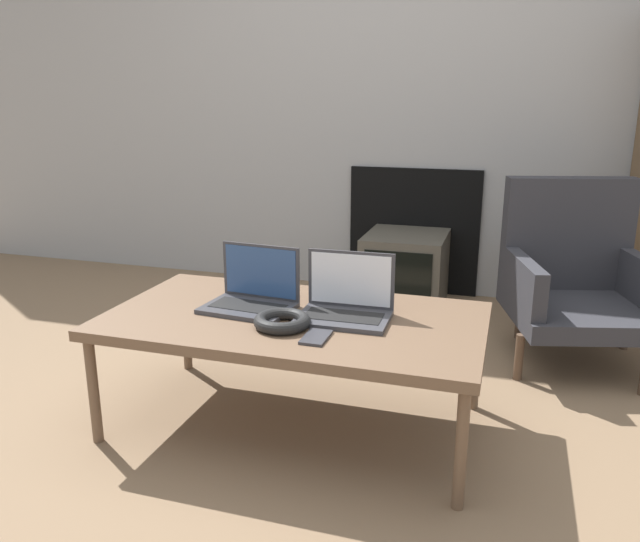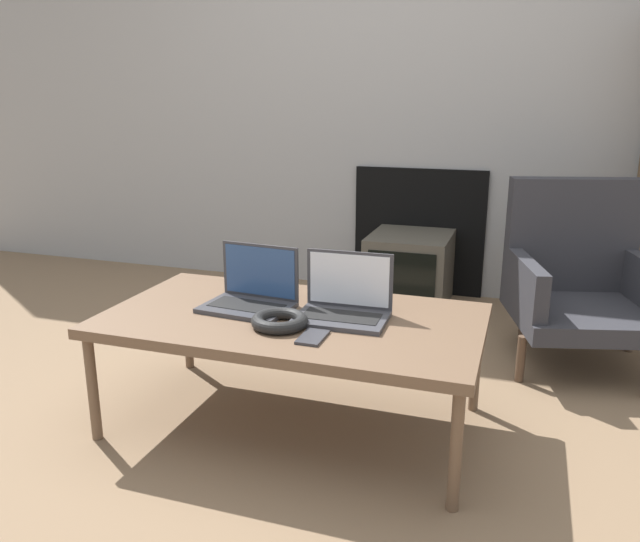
% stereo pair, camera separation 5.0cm
% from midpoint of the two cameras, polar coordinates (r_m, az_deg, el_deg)
% --- Properties ---
extents(ground_plane, '(14.00, 14.00, 0.00)m').
position_cam_midpoint_polar(ground_plane, '(2.17, -4.77, -16.14)').
color(ground_plane, '#7A6047').
extents(wall_back, '(7.00, 0.08, 2.60)m').
position_cam_midpoint_polar(wall_back, '(3.74, 6.69, 17.79)').
color(wall_back, '#999999').
rests_on(wall_back, ground_plane).
extents(table, '(1.29, 0.71, 0.41)m').
position_cam_midpoint_polar(table, '(2.16, -3.05, -4.85)').
color(table, brown).
rests_on(table, ground_plane).
extents(laptop_left, '(0.32, 0.24, 0.22)m').
position_cam_midpoint_polar(laptop_left, '(2.24, -6.81, -2.13)').
color(laptop_left, '#38383D').
rests_on(laptop_left, table).
extents(laptop_right, '(0.31, 0.22, 0.22)m').
position_cam_midpoint_polar(laptop_right, '(2.12, 1.74, -2.98)').
color(laptop_right, '#38383D').
rests_on(laptop_right, table).
extents(headphones, '(0.19, 0.19, 0.04)m').
position_cam_midpoint_polar(headphones, '(2.04, -4.15, -4.59)').
color(headphones, black).
rests_on(headphones, table).
extents(phone, '(0.07, 0.13, 0.01)m').
position_cam_midpoint_polar(phone, '(1.95, -1.10, -6.08)').
color(phone, '#333338').
rests_on(phone, table).
extents(tv, '(0.44, 0.49, 0.40)m').
position_cam_midpoint_polar(tv, '(3.54, 7.38, 0.17)').
color(tv, '#4C473D').
rests_on(tv, ground_plane).
extents(armchair, '(0.71, 0.72, 0.79)m').
position_cam_midpoint_polar(armchair, '(2.97, 21.80, -0.18)').
color(armchair, '#2D2D33').
rests_on(armchair, ground_plane).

